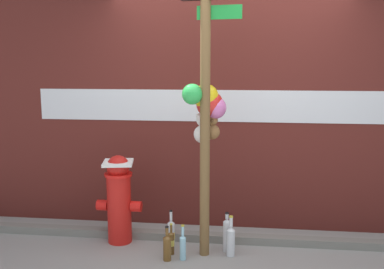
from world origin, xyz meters
TOP-DOWN VIEW (x-y plane):
  - building_wall at (0.00, 1.31)m, footprint 10.00×0.21m
  - curb_strip at (0.00, 0.79)m, footprint 8.00×0.12m
  - memorial_post at (-0.19, 0.55)m, footprint 0.54×0.42m
  - fire_hydrant at (-1.08, 0.67)m, footprint 0.46×0.34m
  - bottle_0 at (-0.38, 0.34)m, footprint 0.06×0.06m
  - bottle_1 at (-0.51, 0.44)m, footprint 0.06×0.06m
  - bottle_2 at (-0.52, 0.31)m, footprint 0.07×0.07m
  - bottle_3 at (0.02, 0.57)m, footprint 0.07×0.07m
  - bottle_4 at (0.06, 0.47)m, footprint 0.08×0.08m
  - bottle_5 at (-0.53, 0.57)m, footprint 0.07×0.07m
  - litter_0 at (0.25, 0.95)m, footprint 0.11×0.12m

SIDE VIEW (x-z plane):
  - litter_0 at x=0.25m, z-range 0.00..0.01m
  - curb_strip at x=0.00m, z-range 0.00..0.08m
  - bottle_1 at x=-0.51m, z-range -0.03..0.27m
  - bottle_2 at x=-0.52m, z-range -0.03..0.30m
  - bottle_0 at x=-0.38m, z-range -0.03..0.30m
  - bottle_5 at x=-0.53m, z-range -0.05..0.35m
  - bottle_4 at x=0.06m, z-range -0.04..0.35m
  - bottle_3 at x=0.02m, z-range -0.02..0.37m
  - fire_hydrant at x=-1.08m, z-range 0.02..0.92m
  - memorial_post at x=-0.19m, z-range 0.18..2.88m
  - building_wall at x=0.00m, z-range 0.00..3.25m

